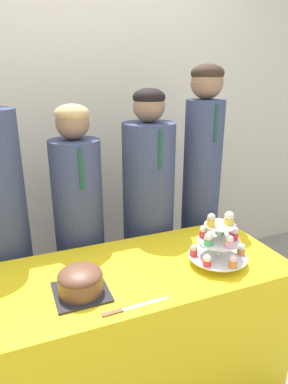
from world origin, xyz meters
TOP-DOWN VIEW (x-y plane):
  - wall_back at (0.00, 1.52)m, footprint 9.00×0.06m
  - table at (0.00, 0.32)m, footprint 1.50×0.63m
  - round_cake at (-0.26, 0.23)m, footprint 0.22×0.22m
  - cake_knife at (-0.13, 0.06)m, footprint 0.28×0.03m
  - cupcake_stand at (0.41, 0.22)m, footprint 0.28×0.28m
  - student_0 at (-0.56, 0.82)m, footprint 0.29×0.29m
  - student_1 at (-0.14, 0.82)m, footprint 0.28×0.29m
  - student_2 at (0.30, 0.82)m, footprint 0.32×0.32m
  - student_3 at (0.67, 0.82)m, footprint 0.24×0.25m

SIDE VIEW (x-z plane):
  - table at x=0.00m, z-range 0.00..0.73m
  - student_1 at x=-0.14m, z-range -0.03..1.43m
  - student_2 at x=0.30m, z-range -0.04..1.49m
  - cake_knife at x=-0.13m, z-range 0.73..0.74m
  - student_0 at x=-0.56m, z-range -0.04..1.59m
  - round_cake at x=-0.26m, z-range 0.73..0.85m
  - student_3 at x=0.67m, z-range 0.00..1.66m
  - cupcake_stand at x=0.41m, z-range 0.72..0.98m
  - wall_back at x=0.00m, z-range 0.00..2.70m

